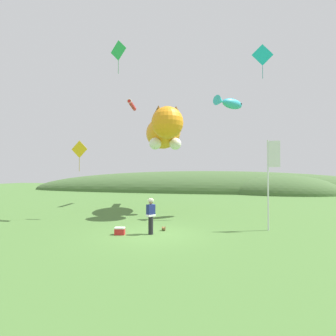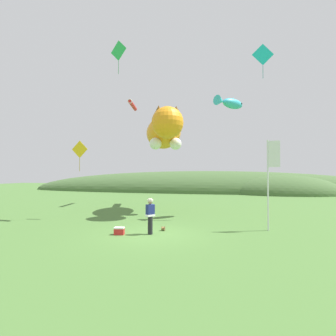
{
  "view_description": "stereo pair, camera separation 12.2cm",
  "coord_description": "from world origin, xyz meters",
  "px_view_note": "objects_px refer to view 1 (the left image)",
  "views": [
    {
      "loc": [
        3.44,
        -12.55,
        3.02
      ],
      "look_at": [
        0.0,
        4.0,
        3.37
      ],
      "focal_mm": 28.0,
      "sensor_mm": 36.0,
      "label": 1
    },
    {
      "loc": [
        3.56,
        -12.53,
        3.02
      ],
      "look_at": [
        0.0,
        4.0,
        3.37
      ],
      "focal_mm": 28.0,
      "sensor_mm": 36.0,
      "label": 2
    }
  ],
  "objects_px": {
    "festival_banner_pole": "(271,171)",
    "kite_diamond_green": "(118,51)",
    "festival_attendant": "(151,215)",
    "picnic_cooler": "(120,231)",
    "kite_fish_windsock": "(230,103)",
    "kite_diamond_teal": "(262,55)",
    "kite_giant_cat": "(164,132)",
    "kite_diamond_gold": "(79,149)",
    "kite_tube_streamer": "(132,105)",
    "kite_spool": "(164,228)"
  },
  "relations": [
    {
      "from": "kite_giant_cat",
      "to": "kite_diamond_gold",
      "type": "xyz_separation_m",
      "value": [
        -4.92,
        -4.11,
        -1.66
      ]
    },
    {
      "from": "kite_spool",
      "to": "festival_banner_pole",
      "type": "height_order",
      "value": "festival_banner_pole"
    },
    {
      "from": "kite_giant_cat",
      "to": "kite_tube_streamer",
      "type": "distance_m",
      "value": 7.02
    },
    {
      "from": "festival_attendant",
      "to": "kite_diamond_teal",
      "type": "distance_m",
      "value": 13.44
    },
    {
      "from": "festival_banner_pole",
      "to": "kite_diamond_gold",
      "type": "xyz_separation_m",
      "value": [
        -11.97,
        1.31,
        1.49
      ]
    },
    {
      "from": "kite_diamond_green",
      "to": "kite_diamond_gold",
      "type": "bearing_deg",
      "value": -167.2
    },
    {
      "from": "picnic_cooler",
      "to": "festival_banner_pole",
      "type": "distance_m",
      "value": 8.45
    },
    {
      "from": "kite_spool",
      "to": "festival_banner_pole",
      "type": "distance_m",
      "value": 6.45
    },
    {
      "from": "picnic_cooler",
      "to": "kite_fish_windsock",
      "type": "height_order",
      "value": "kite_fish_windsock"
    },
    {
      "from": "festival_attendant",
      "to": "kite_giant_cat",
      "type": "relative_size",
      "value": 0.19
    },
    {
      "from": "kite_fish_windsock",
      "to": "kite_diamond_teal",
      "type": "bearing_deg",
      "value": -7.09
    },
    {
      "from": "kite_fish_windsock",
      "to": "kite_diamond_gold",
      "type": "height_order",
      "value": "kite_fish_windsock"
    },
    {
      "from": "kite_giant_cat",
      "to": "kite_fish_windsock",
      "type": "relative_size",
      "value": 3.8
    },
    {
      "from": "kite_tube_streamer",
      "to": "kite_diamond_gold",
      "type": "bearing_deg",
      "value": -94.69
    },
    {
      "from": "kite_diamond_green",
      "to": "kite_diamond_gold",
      "type": "height_order",
      "value": "kite_diamond_green"
    },
    {
      "from": "festival_banner_pole",
      "to": "picnic_cooler",
      "type": "bearing_deg",
      "value": -161.46
    },
    {
      "from": "picnic_cooler",
      "to": "kite_diamond_gold",
      "type": "xyz_separation_m",
      "value": [
        -4.47,
        3.83,
        4.46
      ]
    },
    {
      "from": "kite_tube_streamer",
      "to": "kite_diamond_gold",
      "type": "xyz_separation_m",
      "value": [
        -0.7,
        -8.49,
        -5.15
      ]
    },
    {
      "from": "kite_spool",
      "to": "kite_giant_cat",
      "type": "relative_size",
      "value": 0.02
    },
    {
      "from": "kite_giant_cat",
      "to": "kite_tube_streamer",
      "type": "bearing_deg",
      "value": 133.94
    },
    {
      "from": "kite_spool",
      "to": "kite_tube_streamer",
      "type": "relative_size",
      "value": 0.07
    },
    {
      "from": "festival_attendant",
      "to": "kite_diamond_green",
      "type": "xyz_separation_m",
      "value": [
        -3.42,
        4.02,
        10.45
      ]
    },
    {
      "from": "kite_diamond_teal",
      "to": "picnic_cooler",
      "type": "bearing_deg",
      "value": -139.74
    },
    {
      "from": "kite_diamond_green",
      "to": "picnic_cooler",
      "type": "bearing_deg",
      "value": -66.23
    },
    {
      "from": "festival_attendant",
      "to": "kite_tube_streamer",
      "type": "relative_size",
      "value": 0.57
    },
    {
      "from": "festival_attendant",
      "to": "festival_banner_pole",
      "type": "bearing_deg",
      "value": 19.54
    },
    {
      "from": "festival_attendant",
      "to": "kite_giant_cat",
      "type": "bearing_deg",
      "value": 97.76
    },
    {
      "from": "kite_giant_cat",
      "to": "kite_diamond_green",
      "type": "height_order",
      "value": "kite_diamond_green"
    },
    {
      "from": "festival_attendant",
      "to": "kite_diamond_green",
      "type": "bearing_deg",
      "value": 130.35
    },
    {
      "from": "festival_banner_pole",
      "to": "kite_diamond_green",
      "type": "distance_m",
      "value": 12.68
    },
    {
      "from": "kite_giant_cat",
      "to": "kite_diamond_gold",
      "type": "distance_m",
      "value": 6.62
    },
    {
      "from": "kite_spool",
      "to": "kite_giant_cat",
      "type": "xyz_separation_m",
      "value": [
        -1.48,
        6.61,
        6.18
      ]
    },
    {
      "from": "festival_banner_pole",
      "to": "kite_fish_windsock",
      "type": "xyz_separation_m",
      "value": [
        -1.99,
        4.29,
        4.88
      ]
    },
    {
      "from": "festival_banner_pole",
      "to": "kite_tube_streamer",
      "type": "height_order",
      "value": "kite_tube_streamer"
    },
    {
      "from": "festival_attendant",
      "to": "kite_fish_windsock",
      "type": "distance_m",
      "value": 10.37
    },
    {
      "from": "kite_diamond_green",
      "to": "kite_diamond_teal",
      "type": "height_order",
      "value": "kite_diamond_green"
    },
    {
      "from": "picnic_cooler",
      "to": "kite_fish_windsock",
      "type": "bearing_deg",
      "value": 51.01
    },
    {
      "from": "festival_banner_pole",
      "to": "kite_fish_windsock",
      "type": "relative_size",
      "value": 1.95
    },
    {
      "from": "festival_banner_pole",
      "to": "kite_tube_streamer",
      "type": "xyz_separation_m",
      "value": [
        -11.27,
        9.81,
        6.64
      ]
    },
    {
      "from": "kite_diamond_green",
      "to": "festival_attendant",
      "type": "bearing_deg",
      "value": -49.65
    },
    {
      "from": "festival_attendant",
      "to": "kite_diamond_gold",
      "type": "relative_size",
      "value": 0.85
    },
    {
      "from": "festival_attendant",
      "to": "kite_diamond_green",
      "type": "height_order",
      "value": "kite_diamond_green"
    },
    {
      "from": "picnic_cooler",
      "to": "kite_diamond_green",
      "type": "relative_size",
      "value": 0.23
    },
    {
      "from": "kite_fish_windsock",
      "to": "kite_giant_cat",
      "type": "bearing_deg",
      "value": 167.38
    },
    {
      "from": "festival_banner_pole",
      "to": "kite_diamond_green",
      "type": "bearing_deg",
      "value": 168.68
    },
    {
      "from": "kite_tube_streamer",
      "to": "kite_diamond_gold",
      "type": "height_order",
      "value": "kite_tube_streamer"
    },
    {
      "from": "kite_diamond_gold",
      "to": "kite_giant_cat",
      "type": "bearing_deg",
      "value": 39.84
    },
    {
      "from": "kite_diamond_teal",
      "to": "kite_tube_streamer",
      "type": "bearing_deg",
      "value": 153.24
    },
    {
      "from": "picnic_cooler",
      "to": "festival_banner_pole",
      "type": "bearing_deg",
      "value": 18.54
    },
    {
      "from": "kite_spool",
      "to": "kite_diamond_teal",
      "type": "xyz_separation_m",
      "value": [
        5.78,
        5.2,
        11.04
      ]
    }
  ]
}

